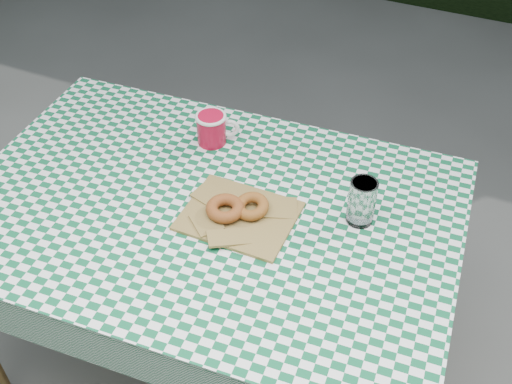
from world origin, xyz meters
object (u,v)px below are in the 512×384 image
Objects in this scene: coffee_mug at (211,129)px; drinking_glass at (362,202)px; table at (213,296)px; paper_bag at (239,215)px.

coffee_mug is 0.52m from drinking_glass.
drinking_glass reaches higher than table.
coffee_mug is at bearing 164.58° from drinking_glass.
table is 0.51m from coffee_mug.
table is at bearing -93.29° from coffee_mug.
table is 7.66× the size of coffee_mug.
paper_bag is 0.34m from coffee_mug.
table is 0.60m from drinking_glass.
table is 4.58× the size of paper_bag.
drinking_glass reaches higher than coffee_mug.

